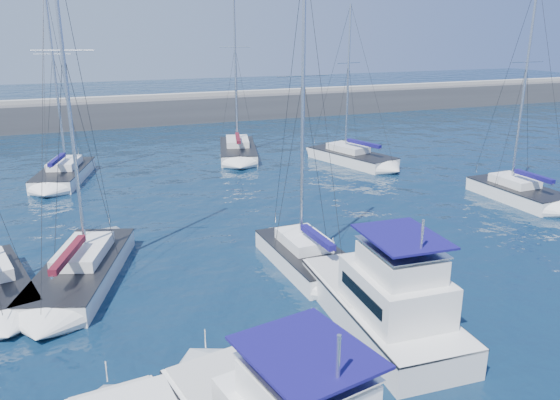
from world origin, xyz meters
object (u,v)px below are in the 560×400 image
object	(u,v)px
sailboat_mid_c	(306,256)
sailboat_back_a	(64,174)
sailboat_back_b	(238,150)
sailboat_mid_b	(82,269)
sailboat_back_c	(352,157)
sailboat_mid_e	(518,192)
motor_yacht_stbd_inner	(386,303)

from	to	relation	value
sailboat_mid_c	sailboat_back_a	xyz separation A→B (m)	(-11.21, 21.29, -0.01)
sailboat_mid_c	sailboat_back_b	distance (m)	24.91
sailboat_back_a	sailboat_mid_c	bearing A→B (deg)	-47.00
sailboat_back_a	sailboat_back_b	bearing A→B (deg)	27.74
sailboat_mid_b	sailboat_back_a	bearing A→B (deg)	110.80
sailboat_mid_c	sailboat_back_b	xyz separation A→B (m)	(3.79, 24.62, -0.02)
sailboat_back_a	sailboat_back_b	size ratio (longest dim) A/B	0.98
sailboat_back_c	sailboat_mid_e	bearing A→B (deg)	-84.77
sailboat_back_b	sailboat_back_c	world-z (taller)	sailboat_back_b
sailboat_mid_e	sailboat_mid_b	bearing A→B (deg)	-176.93
sailboat_mid_c	sailboat_back_c	world-z (taller)	sailboat_mid_c
motor_yacht_stbd_inner	sailboat_mid_c	size ratio (longest dim) A/B	0.60
sailboat_back_b	sailboat_back_c	xyz separation A→B (m)	(8.52, -6.19, -0.01)
sailboat_mid_c	sailboat_mid_e	xyz separation A→B (m)	(17.95, 4.87, -0.01)
sailboat_mid_e	sailboat_back_a	bearing A→B (deg)	148.46
motor_yacht_stbd_inner	sailboat_back_b	xyz separation A→B (m)	(3.31, 31.22, -0.61)
sailboat_mid_b	sailboat_back_b	distance (m)	26.51
sailboat_mid_b	sailboat_back_c	distance (m)	27.93
sailboat_mid_e	sailboat_back_c	world-z (taller)	sailboat_mid_e
sailboat_mid_b	sailboat_mid_c	distance (m)	10.72
sailboat_mid_b	sailboat_back_b	xyz separation A→B (m)	(14.26, 22.35, -0.02)
motor_yacht_stbd_inner	sailboat_mid_e	size ratio (longest dim) A/B	0.61
sailboat_mid_b	motor_yacht_stbd_inner	bearing A→B (deg)	-20.42
sailboat_mid_c	motor_yacht_stbd_inner	bearing A→B (deg)	-88.02
motor_yacht_stbd_inner	sailboat_back_b	world-z (taller)	sailboat_back_b
sailboat_back_a	sailboat_mid_b	bearing A→B (deg)	-72.55
motor_yacht_stbd_inner	sailboat_back_b	bearing A→B (deg)	86.85
sailboat_back_a	sailboat_back_c	xyz separation A→B (m)	(23.52, -2.86, -0.02)
sailboat_mid_c	sailboat_back_b	world-z (taller)	sailboat_back_b
motor_yacht_stbd_inner	sailboat_back_a	world-z (taller)	sailboat_back_a
sailboat_back_b	sailboat_mid_e	bearing A→B (deg)	-39.83
sailboat_mid_e	sailboat_back_a	size ratio (longest dim) A/B	0.97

